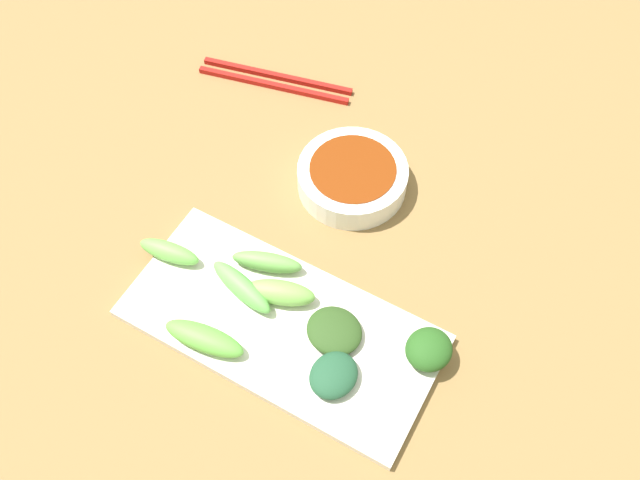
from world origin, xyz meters
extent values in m
cube|color=olive|center=(0.00, 0.00, 0.01)|extent=(2.10, 2.10, 0.02)
cylinder|color=white|center=(-0.15, -0.03, 0.04)|extent=(0.14, 0.14, 0.04)
cylinder|color=maroon|center=(-0.15, -0.03, 0.05)|extent=(0.11, 0.11, 0.02)
cube|color=silver|center=(0.07, 0.00, 0.03)|extent=(0.17, 0.37, 0.01)
ellipsoid|color=#214C31|center=(0.10, 0.09, 0.04)|extent=(0.06, 0.06, 0.02)
ellipsoid|color=#63B64F|center=(0.06, -0.06, 0.05)|extent=(0.05, 0.10, 0.03)
ellipsoid|color=#69B94B|center=(0.06, -0.16, 0.04)|extent=(0.04, 0.08, 0.02)
ellipsoid|color=#76B64C|center=(0.05, -0.02, 0.05)|extent=(0.06, 0.09, 0.03)
ellipsoid|color=#2B471C|center=(0.06, 0.06, 0.04)|extent=(0.07, 0.07, 0.02)
ellipsoid|color=#25531C|center=(0.03, 0.16, 0.05)|extent=(0.07, 0.06, 0.03)
ellipsoid|color=#5DAA3E|center=(0.14, -0.06, 0.04)|extent=(0.04, 0.10, 0.02)
ellipsoid|color=#669E4A|center=(0.02, -0.05, 0.04)|extent=(0.05, 0.09, 0.02)
cube|color=#B11813|center=(-0.27, -0.22, 0.02)|extent=(0.06, 0.23, 0.01)
cube|color=#B11813|center=(-0.25, -0.21, 0.02)|extent=(0.06, 0.23, 0.01)
camera|label=1|loc=(0.35, 0.21, 0.75)|focal=38.53mm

